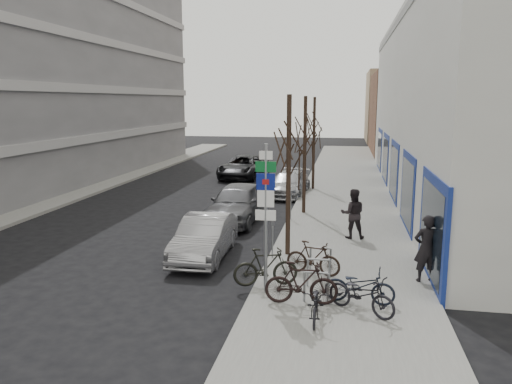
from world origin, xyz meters
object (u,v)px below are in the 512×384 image
at_px(bike_mid_inner, 266,267).
at_px(bike_far_curb, 362,291).
at_px(meter_back, 302,182).
at_px(bike_rack, 318,269).
at_px(tree_far, 314,121).
at_px(meter_mid, 291,202).
at_px(bike_near_right, 301,283).
at_px(tree_mid, 305,127).
at_px(tree_near, 289,138).
at_px(parked_car_back, 289,184).
at_px(parked_car_front, 205,237).
at_px(bike_near_left, 316,301).
at_px(pedestrian_near, 426,248).
at_px(parked_car_mid, 237,203).
at_px(bike_mid_curb, 360,283).
at_px(lane_car, 244,167).
at_px(highway_sign_pole, 266,209).
at_px(meter_front, 273,235).
at_px(bike_far_inner, 313,258).
at_px(pedestrian_far, 353,213).

relative_size(bike_mid_inner, bike_far_curb, 1.00).
bearing_deg(meter_back, bike_rack, -82.98).
xyz_separation_m(tree_far, meter_mid, (-0.45, -8.00, -3.19)).
bearing_deg(meter_back, bike_near_right, -85.00).
xyz_separation_m(tree_mid, bike_mid_inner, (-0.27, -9.57, -3.39)).
relative_size(tree_near, parked_car_back, 1.20).
distance_m(tree_mid, parked_car_front, 8.22).
distance_m(bike_near_left, pedestrian_near, 4.34).
relative_size(bike_near_right, parked_car_mid, 0.38).
bearing_deg(bike_mid_curb, lane_car, 25.16).
bearing_deg(lane_car, highway_sign_pole, -70.78).
bearing_deg(tree_far, bike_near_left, -86.00).
bearing_deg(meter_front, bike_near_left, -69.44).
height_order(bike_rack, meter_mid, meter_mid).
distance_m(highway_sign_pole, parked_car_back, 15.05).
height_order(bike_mid_curb, parked_car_front, parked_car_front).
relative_size(bike_far_curb, lane_car, 0.33).
height_order(bike_near_left, bike_mid_curb, bike_mid_curb).
bearing_deg(meter_mid, meter_back, 90.00).
xyz_separation_m(bike_mid_inner, bike_far_inner, (1.25, 1.18, -0.04)).
bearing_deg(parked_car_front, tree_near, 7.47).
relative_size(bike_rack, bike_near_left, 1.42).
height_order(bike_rack, meter_front, meter_front).
bearing_deg(bike_rack, tree_mid, 97.28).
xyz_separation_m(bike_far_inner, parked_car_front, (-3.79, 1.45, 0.04)).
distance_m(highway_sign_pole, bike_mid_curb, 3.08).
height_order(parked_car_front, pedestrian_near, pedestrian_near).
relative_size(tree_far, lane_car, 0.99).
distance_m(highway_sign_pole, meter_mid, 8.65).
bearing_deg(pedestrian_near, bike_near_right, 21.80).
bearing_deg(pedestrian_near, bike_rack, 5.97).
height_order(bike_far_inner, pedestrian_near, pedestrian_near).
xyz_separation_m(meter_mid, meter_back, (0.00, 5.50, 0.00)).
relative_size(bike_rack, meter_back, 1.78).
relative_size(highway_sign_pole, bike_near_left, 2.64).
height_order(bike_near_left, bike_mid_inner, bike_mid_inner).
height_order(meter_mid, bike_far_curb, meter_mid).
bearing_deg(bike_far_curb, pedestrian_far, 33.34).
relative_size(bike_far_inner, pedestrian_near, 0.87).
bearing_deg(bike_far_curb, parked_car_back, 44.89).
bearing_deg(lane_car, bike_near_left, -68.14).
bearing_deg(bike_mid_inner, tree_far, -18.44).
height_order(highway_sign_pole, bike_far_curb, highway_sign_pole).
height_order(meter_front, pedestrian_near, pedestrian_near).
height_order(bike_mid_curb, bike_mid_inner, bike_mid_inner).
xyz_separation_m(tree_near, bike_far_curb, (2.33, -4.45, -3.39)).
xyz_separation_m(bike_rack, meter_back, (-1.65, 13.40, 0.26)).
bearing_deg(parked_car_front, pedestrian_far, 28.25).
bearing_deg(pedestrian_far, parked_car_front, 24.99).
relative_size(tree_near, bike_mid_inner, 2.97).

